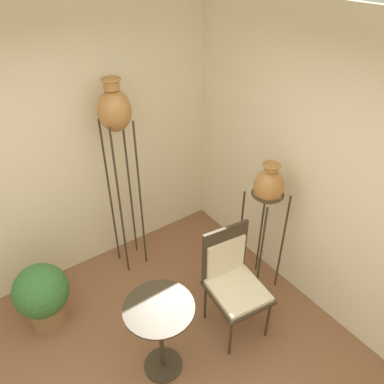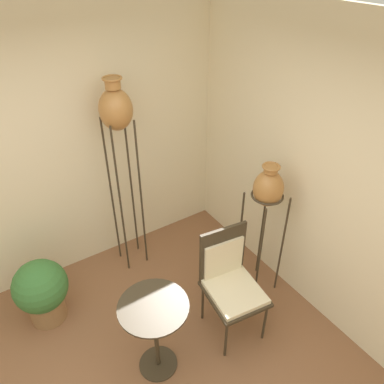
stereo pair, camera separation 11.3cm
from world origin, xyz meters
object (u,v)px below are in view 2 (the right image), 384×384
Objects in this scene: chair at (230,278)px; potted_plant at (42,290)px; vase_stand_tall at (116,115)px; vase_stand_medium at (268,192)px; side_table at (155,323)px.

potted_plant is (-1.41, 0.98, -0.21)m from chair.
vase_stand_tall is 1.74m from potted_plant.
vase_stand_medium is at bearing -49.64° from vase_stand_tall.
vase_stand_tall is 1.75m from chair.
vase_stand_tall is 1.79m from side_table.
vase_stand_medium is at bearing 27.13° from chair.
vase_stand_tall reaches higher than side_table.
vase_stand_tall reaches higher than potted_plant.
chair is (-0.53, -0.19, -0.61)m from vase_stand_medium.
vase_stand_tall is at bearing 73.09° from side_table.
potted_plant is (-1.03, -0.27, -1.37)m from vase_stand_tall.
vase_stand_medium is 1.90× the size of side_table.
side_table reaches higher than potted_plant.
vase_stand_medium is at bearing 9.77° from side_table.
vase_stand_medium is 2.17× the size of potted_plant.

